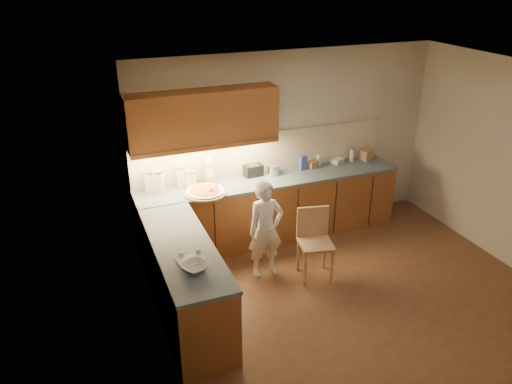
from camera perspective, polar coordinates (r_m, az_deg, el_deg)
room at (r=5.41m, az=12.65°, el=2.85°), size 4.54×4.50×2.62m
l_counter at (r=6.55m, az=-1.16°, el=-4.29°), size 3.77×2.62×0.92m
backsplash at (r=7.04m, az=0.88°, el=4.57°), size 3.75×0.02×0.58m
upper_cabinets at (r=6.42m, az=-6.06°, el=8.42°), size 1.95×0.36×0.73m
pizza_on_board at (r=6.47m, az=-5.80°, el=0.02°), size 0.56×0.56×0.23m
child at (r=6.19m, az=1.11°, el=-4.32°), size 0.47×0.31×1.26m
wooden_chair at (r=6.28m, az=6.69°, el=-5.23°), size 0.48×0.48×0.90m
mixing_bowl at (r=4.93m, az=-6.98°, el=-8.51°), size 0.33×0.33×0.06m
canister_a at (r=6.57m, az=-12.02°, el=1.16°), size 0.15×0.15×0.29m
canister_b at (r=6.56m, az=-11.19°, el=1.24°), size 0.18×0.18×0.31m
canister_c at (r=6.68m, az=-8.46°, el=1.81°), size 0.15×0.15×0.29m
canister_d at (r=6.65m, az=-7.44°, el=1.51°), size 0.14×0.14×0.23m
oil_jug at (r=6.74m, az=-5.37°, el=2.34°), size 0.13×0.11×0.36m
toaster at (r=6.96m, az=-0.30°, el=2.48°), size 0.27×0.17×0.17m
steel_pot at (r=7.02m, az=2.02°, el=2.56°), size 0.18×0.18×0.14m
blue_box at (r=7.20m, az=5.38°, el=3.35°), size 0.11×0.09×0.21m
card_box_a at (r=7.30m, az=6.52°, el=3.16°), size 0.16×0.13×0.10m
white_bottle at (r=7.38m, az=7.19°, el=3.61°), size 0.07×0.07×0.16m
flat_pack at (r=7.53m, az=9.29°, el=3.54°), size 0.21×0.19×0.07m
tall_jar at (r=7.62m, az=10.89°, el=4.22°), size 0.07×0.07×0.21m
card_box_b at (r=7.76m, az=12.48°, el=4.22°), size 0.23×0.21×0.15m
dough_cloth at (r=5.07m, az=-7.47°, el=-7.78°), size 0.29×0.24×0.02m
spice_jar_a at (r=5.13m, az=-8.53°, el=-7.10°), size 0.07×0.07×0.08m
spice_jar_b at (r=5.15m, az=-6.65°, el=-6.82°), size 0.06×0.06×0.07m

